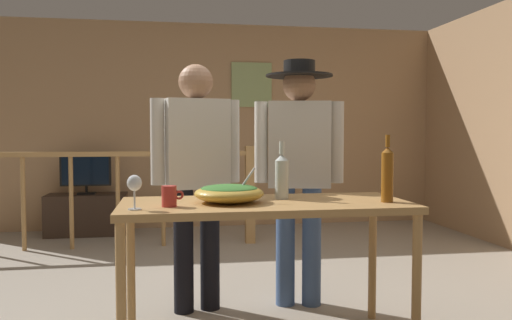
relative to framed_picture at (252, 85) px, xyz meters
name	(u,v)px	position (x,y,z in m)	size (l,w,h in m)	color
ground_plane	(233,309)	(-0.61, -3.07, -1.79)	(8.15, 8.15, 0.00)	#9E9384
back_wall	(203,126)	(-0.61, 0.06, -0.52)	(6.07, 0.10, 2.54)	tan
framed_picture	(252,85)	(0.00, 0.00, 0.00)	(0.51, 0.03, 0.56)	#96AD6C
stair_railing	(140,185)	(-1.33, -1.04, -1.15)	(3.30, 0.10, 1.04)	#B2844C
tv_console	(87,214)	(-1.98, -0.29, -1.55)	(0.90, 0.40, 0.47)	#38281E
flat_screen_tv	(86,171)	(-1.98, -0.32, -1.05)	(0.56, 0.12, 0.45)	black
serving_table	(265,216)	(-0.50, -3.69, -1.06)	(1.58, 0.68, 0.81)	#B2844C
salad_bowl	(229,192)	(-0.70, -3.69, -0.93)	(0.38, 0.38, 0.19)	gold
wine_glass	(134,185)	(-1.19, -3.88, -0.86)	(0.07, 0.07, 0.17)	silver
wine_bottle_clear	(282,175)	(-0.38, -3.58, -0.85)	(0.08, 0.08, 0.33)	silver
wine_bottle_amber	(387,174)	(0.16, -3.81, -0.83)	(0.07, 0.07, 0.37)	brown
mug_red	(170,196)	(-1.02, -3.80, -0.93)	(0.11, 0.08, 0.11)	#B7332D
person_standing_left	(196,166)	(-0.85, -3.06, -0.82)	(0.59, 0.30, 1.63)	black
person_standing_right	(299,160)	(-0.15, -3.06, -0.78)	(0.59, 0.45, 1.67)	#3D5684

